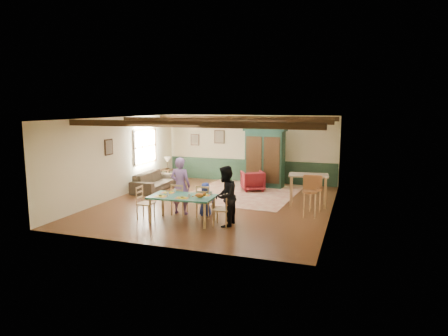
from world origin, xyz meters
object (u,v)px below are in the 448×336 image
(end_table, at_px, (168,176))
(counter_table, at_px, (308,190))
(dining_table, at_px, (183,209))
(dining_chair_far_left, at_px, (180,199))
(sofa, at_px, (154,181))
(dining_chair_end_right, at_px, (222,209))
(table_lamp, at_px, (167,163))
(armchair, at_px, (253,181))
(bar_stool_right, at_px, (315,193))
(person_woman, at_px, (225,196))
(person_child, at_px, (205,199))
(cat, at_px, (200,195))
(armoire, at_px, (265,158))
(person_man, at_px, (180,186))
(bar_stool_left, at_px, (310,196))
(dining_chair_end_left, at_px, (146,203))
(dining_chair_far_right, at_px, (205,201))

(end_table, height_order, counter_table, counter_table)
(dining_table, height_order, dining_chair_far_left, dining_chair_far_left)
(sofa, bearing_deg, dining_chair_end_right, -134.35)
(end_table, relative_size, table_lamp, 1.09)
(armchair, distance_m, table_lamp, 3.70)
(dining_chair_far_left, distance_m, bar_stool_right, 3.98)
(person_woman, height_order, person_child, person_woman)
(dining_chair_far_left, xyz_separation_m, cat, (0.92, -0.75, 0.35))
(armoire, relative_size, sofa, 1.00)
(table_lamp, bearing_deg, armoire, 6.31)
(counter_table, bearing_deg, sofa, 174.06)
(dining_chair_end_right, height_order, counter_table, counter_table)
(armoire, distance_m, sofa, 4.24)
(person_woman, height_order, sofa, person_woman)
(person_man, distance_m, armoire, 4.79)
(dining_chair_far_left, height_order, bar_stool_left, bar_stool_left)
(armoire, bearing_deg, table_lamp, -169.65)
(dining_table, height_order, dining_chair_end_right, dining_chair_end_right)
(dining_chair_far_left, relative_size, person_child, 0.95)
(end_table, relative_size, bar_stool_left, 0.47)
(person_child, distance_m, sofa, 4.08)
(dining_chair_end_left, height_order, dining_chair_end_right, same)
(armchair, bearing_deg, dining_chair_far_left, 45.82)
(table_lamp, xyz_separation_m, counter_table, (5.84, -2.03, -0.29))
(counter_table, relative_size, bar_stool_right, 1.14)
(dining_chair_far_left, distance_m, counter_table, 3.99)
(dining_chair_far_right, relative_size, armoire, 0.40)
(dining_chair_end_right, xyz_separation_m, counter_table, (1.85, 2.82, 0.04))
(dining_chair_far_right, distance_m, cat, 0.86)
(dining_chair_far_left, relative_size, bar_stool_right, 0.87)
(person_child, relative_size, counter_table, 0.80)
(armchair, bearing_deg, dining_chair_end_left, 40.47)
(dining_chair_far_left, distance_m, person_woman, 1.74)
(counter_table, bearing_deg, dining_chair_end_left, -144.32)
(dining_table, bearing_deg, sofa, 128.38)
(cat, height_order, counter_table, counter_table)
(bar_stool_right, bearing_deg, armchair, 135.88)
(armchair, bearing_deg, end_table, -33.94)
(table_lamp, bearing_deg, dining_table, -59.26)
(dining_table, height_order, bar_stool_left, bar_stool_left)
(person_woman, xyz_separation_m, armoire, (-0.19, 5.28, 0.33))
(table_lamp, distance_m, bar_stool_right, 6.64)
(dining_table, distance_m, counter_table, 4.10)
(dining_chair_far_left, height_order, person_child, person_child)
(table_lamp, height_order, counter_table, table_lamp)
(person_man, distance_m, sofa, 3.60)
(sofa, xyz_separation_m, table_lamp, (-0.18, 1.44, 0.46))
(armoire, bearing_deg, armchair, -102.05)
(sofa, bearing_deg, bar_stool_right, -103.22)
(dining_chair_end_left, relative_size, table_lamp, 1.82)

